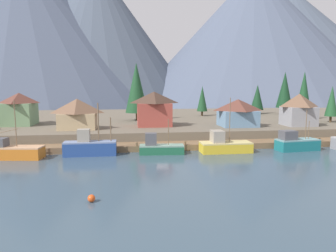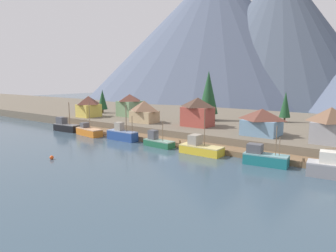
# 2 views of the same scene
# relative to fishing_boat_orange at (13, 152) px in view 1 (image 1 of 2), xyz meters

# --- Properties ---
(ground_plane) EXTENTS (400.00, 400.00, 1.00)m
(ground_plane) POSITION_rel_fishing_boat_orange_xyz_m (22.18, 22.01, -1.56)
(ground_plane) COLOR #384C5B
(dock) EXTENTS (80.00, 4.00, 1.60)m
(dock) POSITION_rel_fishing_boat_orange_xyz_m (22.18, 4.00, -0.56)
(dock) COLOR brown
(dock) RESTS_ON ground_plane
(shoreline_bank) EXTENTS (400.00, 56.00, 2.50)m
(shoreline_bank) POSITION_rel_fishing_boat_orange_xyz_m (22.18, 34.01, 0.19)
(shoreline_bank) COLOR #665B4C
(shoreline_bank) RESTS_ON ground_plane
(mountain_west_peak) EXTENTS (167.76, 167.76, 83.82)m
(mountain_west_peak) POSITION_rel_fishing_boat_orange_xyz_m (-40.78, 137.61, 40.85)
(mountain_west_peak) COLOR #4C566B
(mountain_west_peak) RESTS_ON ground_plane
(mountain_central_peak) EXTENTS (115.61, 115.61, 79.59)m
(mountain_central_peak) POSITION_rel_fishing_boat_orange_xyz_m (0.18, 139.11, 38.73)
(mountain_central_peak) COLOR #475160
(mountain_central_peak) RESTS_ON ground_plane
(mountain_east_peak) EXTENTS (145.85, 145.85, 77.87)m
(mountain_east_peak) POSITION_rel_fishing_boat_orange_xyz_m (91.04, 131.00, 37.87)
(mountain_east_peak) COLOR #4C566B
(mountain_east_peak) RESTS_ON ground_plane
(mountain_far_ridge) EXTENTS (154.07, 154.07, 73.19)m
(mountain_far_ridge) POSITION_rel_fishing_boat_orange_xyz_m (121.71, 146.89, 35.54)
(mountain_far_ridge) COLOR #475160
(mountain_far_ridge) RESTS_ON ground_plane
(fishing_boat_orange) EXTENTS (8.48, 3.77, 8.55)m
(fishing_boat_orange) POSITION_rel_fishing_boat_orange_xyz_m (0.00, 0.00, 0.00)
(fishing_boat_orange) COLOR #CC6B1E
(fishing_boat_orange) RESTS_ON ground_plane
(fishing_boat_blue) EXTENTS (7.93, 2.29, 8.10)m
(fishing_boat_blue) POSITION_rel_fishing_boat_orange_xyz_m (10.94, 0.75, 0.30)
(fishing_boat_blue) COLOR navy
(fishing_boat_blue) RESTS_ON ground_plane
(fishing_boat_green) EXTENTS (7.12, 2.89, 5.51)m
(fishing_boat_green) POSITION_rel_fishing_boat_orange_xyz_m (21.79, 0.47, -0.04)
(fishing_boat_green) COLOR #1E5B3D
(fishing_boat_green) RESTS_ON ground_plane
(fishing_boat_yellow) EXTENTS (8.20, 3.18, 8.80)m
(fishing_boat_yellow) POSITION_rel_fishing_boat_orange_xyz_m (32.25, 0.26, 0.08)
(fishing_boat_yellow) COLOR gold
(fishing_boat_yellow) RESTS_ON ground_plane
(fishing_boat_teal) EXTENTS (7.27, 3.43, 6.64)m
(fishing_boat_teal) POSITION_rel_fishing_boat_orange_xyz_m (44.52, 0.12, 0.17)
(fishing_boat_teal) COLOR #196B70
(fishing_boat_teal) RESTS_ON ground_plane
(house_tan) EXTENTS (7.21, 4.82, 5.78)m
(house_tan) POSITION_rel_fishing_boat_orange_xyz_m (7.39, 12.63, 4.40)
(house_tan) COLOR tan
(house_tan) RESTS_ON shoreline_bank
(house_grey) EXTENTS (6.17, 5.55, 6.59)m
(house_grey) POSITION_rel_fishing_boat_orange_xyz_m (51.95, 12.34, 4.82)
(house_grey) COLOR gray
(house_grey) RESTS_ON shoreline_bank
(house_red) EXTENTS (7.16, 5.58, 7.03)m
(house_red) POSITION_rel_fishing_boat_orange_xyz_m (22.22, 15.40, 5.03)
(house_red) COLOR #9E4238
(house_red) RESTS_ON shoreline_bank
(house_blue) EXTENTS (7.46, 6.45, 5.49)m
(house_blue) POSITION_rel_fishing_boat_orange_xyz_m (39.12, 13.06, 4.25)
(house_blue) COLOR #6689A8
(house_blue) RESTS_ON shoreline_bank
(house_green) EXTENTS (6.01, 6.89, 6.76)m
(house_green) POSITION_rel_fishing_boat_orange_xyz_m (-5.56, 20.59, 4.89)
(house_green) COLOR #6B8E66
(house_green) RESTS_ON shoreline_bank
(conifer_near_left) EXTENTS (4.56, 4.56, 12.21)m
(conifer_near_left) POSITION_rel_fishing_boat_orange_xyz_m (62.05, 37.33, 8.50)
(conifer_near_left) COLOR #4C3823
(conifer_near_left) RESTS_ON shoreline_bank
(conifer_near_right) EXTENTS (2.86, 2.86, 8.15)m
(conifer_near_right) POSITION_rel_fishing_boat_orange_xyz_m (37.14, 35.29, 6.14)
(conifer_near_right) COLOR #4C3823
(conifer_near_right) RESTS_ON shoreline_bank
(conifer_mid_left) EXTENTS (3.76, 3.76, 8.54)m
(conifer_mid_left) POSITION_rel_fishing_boat_orange_xyz_m (54.67, 39.23, 6.30)
(conifer_mid_left) COLOR #4C3823
(conifer_mid_left) RESTS_ON shoreline_bank
(conifer_back_left) EXTENTS (2.71, 2.71, 8.23)m
(conifer_back_left) POSITION_rel_fishing_boat_orange_xyz_m (62.47, 16.85, 6.22)
(conifer_back_left) COLOR #4C3823
(conifer_back_left) RESTS_ON shoreline_bank
(conifer_back_right) EXTENTS (3.79, 3.79, 11.65)m
(conifer_back_right) POSITION_rel_fishing_boat_orange_xyz_m (58.78, 22.06, 7.86)
(conifer_back_right) COLOR #4C3823
(conifer_back_right) RESTS_ON shoreline_bank
(conifer_centre) EXTENTS (5.33, 5.33, 13.59)m
(conifer_centre) POSITION_rel_fishing_boat_orange_xyz_m (18.99, 26.21, 9.18)
(conifer_centre) COLOR #4C3823
(conifer_centre) RESTS_ON shoreline_bank
(channel_buoy) EXTENTS (0.70, 0.70, 0.70)m
(channel_buoy) POSITION_rel_fishing_boat_orange_xyz_m (13.41, -18.99, -0.71)
(channel_buoy) COLOR #E04C19
(channel_buoy) RESTS_ON ground_plane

